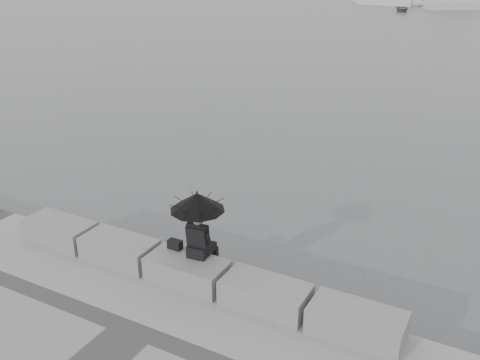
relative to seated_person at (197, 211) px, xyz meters
The scene contains 11 objects.
ground 2.00m from the seated_person, 119.89° to the left, with size 360.00×360.00×0.00m, color #4E5153.
stone_block_far_left 3.75m from the seated_person, behind, with size 1.60×0.80×0.50m, color slate.
stone_block_left 2.22m from the seated_person, behind, with size 1.60×0.80×0.50m, color slate.
stone_block_centre 1.26m from the seated_person, 120.32° to the right, with size 1.60×0.80×0.50m, color slate.
stone_block_right 2.01m from the seated_person, ahead, with size 1.60×0.80×0.50m, color slate.
stone_block_far_right 3.50m from the seated_person, ahead, with size 1.60×0.80×0.50m, color slate.
seated_person is the anchor object (origin of this frame).
bag 1.06m from the seated_person, behind, with size 0.29×0.16×0.18m, color black.
sailboat_left 71.32m from the seated_person, 101.29° to the left, with size 7.58×2.69×12.90m.
motor_cruiser 68.02m from the seated_person, 93.51° to the left, with size 8.49×6.39×4.50m.
dinghy 62.75m from the seated_person, 99.14° to the left, with size 3.36×1.42×0.57m, color slate.
Camera 1 is at (5.15, -7.82, 6.47)m, focal length 40.00 mm.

